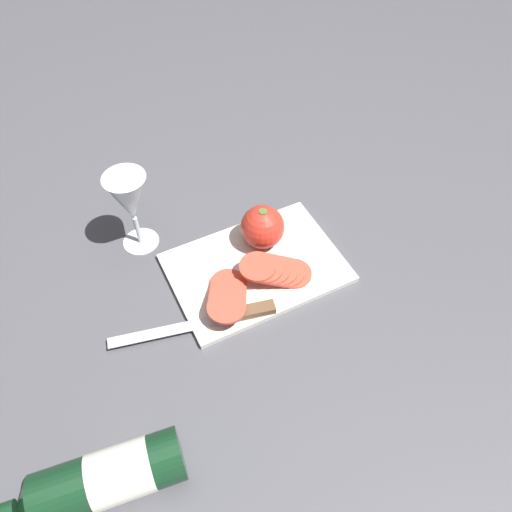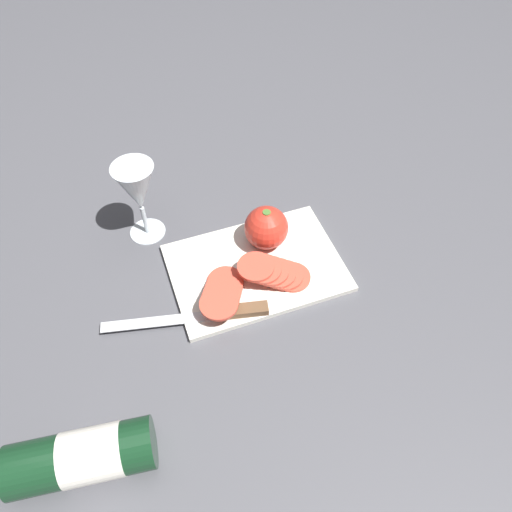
{
  "view_description": "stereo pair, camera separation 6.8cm",
  "coord_description": "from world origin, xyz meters",
  "px_view_note": "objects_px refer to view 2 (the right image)",
  "views": [
    {
      "loc": [
        0.27,
        0.5,
        0.76
      ],
      "look_at": [
        0.01,
        -0.02,
        0.04
      ],
      "focal_mm": 35.0,
      "sensor_mm": 36.0,
      "label": 1
    },
    {
      "loc": [
        0.2,
        0.52,
        0.76
      ],
      "look_at": [
        0.01,
        -0.02,
        0.04
      ],
      "focal_mm": 35.0,
      "sensor_mm": 36.0,
      "label": 2
    }
  ],
  "objects_px": {
    "wine_bottle": "(74,459)",
    "wine_glass": "(137,191)",
    "whole_tomato": "(266,228)",
    "knife": "(223,313)",
    "tomato_slice_stack_far": "(274,272)",
    "tomato_slice_stack_near": "(222,293)"
  },
  "relations": [
    {
      "from": "wine_bottle",
      "to": "wine_glass",
      "type": "relative_size",
      "value": 1.91
    },
    {
      "from": "wine_bottle",
      "to": "whole_tomato",
      "type": "xyz_separation_m",
      "value": [
        -0.4,
        -0.3,
        0.02
      ]
    },
    {
      "from": "whole_tomato",
      "to": "knife",
      "type": "height_order",
      "value": "whole_tomato"
    },
    {
      "from": "tomato_slice_stack_far",
      "to": "whole_tomato",
      "type": "bearing_deg",
      "value": -100.92
    },
    {
      "from": "wine_bottle",
      "to": "knife",
      "type": "relative_size",
      "value": 1.13
    },
    {
      "from": "wine_glass",
      "to": "tomato_slice_stack_far",
      "type": "xyz_separation_m",
      "value": [
        -0.2,
        0.2,
        -0.09
      ]
    },
    {
      "from": "whole_tomato",
      "to": "knife",
      "type": "bearing_deg",
      "value": 45.47
    },
    {
      "from": "whole_tomato",
      "to": "tomato_slice_stack_near",
      "type": "relative_size",
      "value": 0.67
    },
    {
      "from": "wine_bottle",
      "to": "tomato_slice_stack_near",
      "type": "bearing_deg",
      "value": -144.03
    },
    {
      "from": "whole_tomato",
      "to": "wine_glass",
      "type": "bearing_deg",
      "value": -28.63
    },
    {
      "from": "tomato_slice_stack_near",
      "to": "wine_glass",
      "type": "bearing_deg",
      "value": -66.57
    },
    {
      "from": "tomato_slice_stack_near",
      "to": "wine_bottle",
      "type": "bearing_deg",
      "value": 35.97
    },
    {
      "from": "wine_bottle",
      "to": "whole_tomato",
      "type": "height_order",
      "value": "whole_tomato"
    },
    {
      "from": "knife",
      "to": "wine_glass",
      "type": "bearing_deg",
      "value": -58.9
    },
    {
      "from": "wine_bottle",
      "to": "tomato_slice_stack_far",
      "type": "distance_m",
      "value": 0.44
    },
    {
      "from": "wine_glass",
      "to": "whole_tomato",
      "type": "bearing_deg",
      "value": 151.37
    },
    {
      "from": "wine_bottle",
      "to": "wine_glass",
      "type": "xyz_separation_m",
      "value": [
        -0.19,
        -0.42,
        0.08
      ]
    },
    {
      "from": "whole_tomato",
      "to": "tomato_slice_stack_far",
      "type": "relative_size",
      "value": 0.65
    },
    {
      "from": "whole_tomato",
      "to": "tomato_slice_stack_far",
      "type": "bearing_deg",
      "value": 79.08
    },
    {
      "from": "tomato_slice_stack_far",
      "to": "wine_bottle",
      "type": "bearing_deg",
      "value": 29.31
    },
    {
      "from": "knife",
      "to": "tomato_slice_stack_near",
      "type": "relative_size",
      "value": 2.25
    },
    {
      "from": "wine_glass",
      "to": "tomato_slice_stack_far",
      "type": "bearing_deg",
      "value": 134.0
    }
  ]
}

